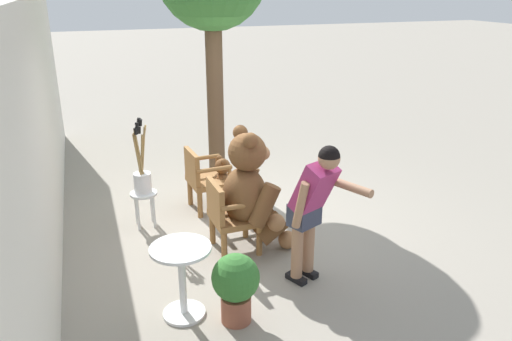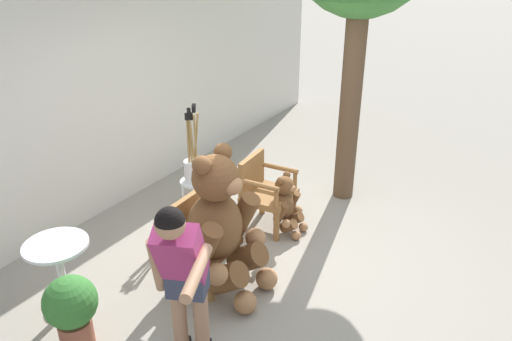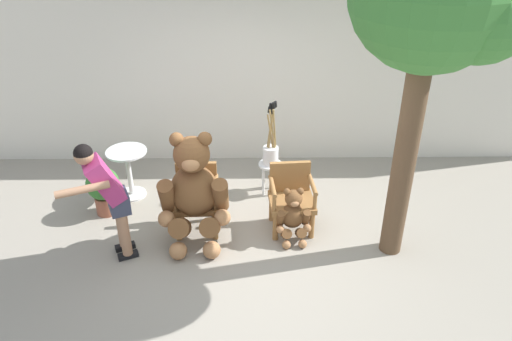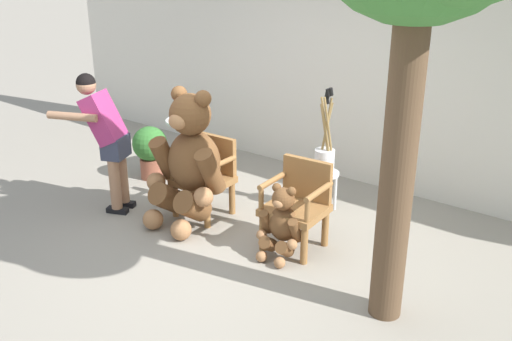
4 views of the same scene
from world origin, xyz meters
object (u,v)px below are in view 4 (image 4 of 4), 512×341
(round_side_table, at_px, (188,140))
(wooden_chair_left, at_px, (207,174))
(teddy_bear_small, at_px, (282,223))
(brush_bucket, at_px, (325,153))
(person_visitor, at_px, (105,132))
(teddy_bear_large, at_px, (189,159))
(white_stool, at_px, (323,181))
(wooden_chair_right, at_px, (298,203))
(potted_plant, at_px, (150,148))

(round_side_table, bearing_deg, wooden_chair_left, -36.66)
(teddy_bear_small, relative_size, brush_bucket, 0.76)
(person_visitor, bearing_deg, wooden_chair_left, 32.37)
(brush_bucket, xyz_separation_m, round_side_table, (-2.00, -0.08, -0.23))
(teddy_bear_large, bearing_deg, teddy_bear_small, -1.01)
(wooden_chair_left, height_order, person_visitor, person_visitor)
(person_visitor, distance_m, white_stool, 2.44)
(person_visitor, relative_size, white_stool, 3.34)
(wooden_chair_left, relative_size, teddy_bear_small, 1.18)
(wooden_chair_right, bearing_deg, round_side_table, 161.07)
(teddy_bear_small, height_order, person_visitor, person_visitor)
(wooden_chair_left, bearing_deg, round_side_table, 143.34)
(person_visitor, bearing_deg, brush_bucket, 37.13)
(teddy_bear_large, relative_size, round_side_table, 2.02)
(wooden_chair_left, bearing_deg, potted_plant, 165.63)
(wooden_chair_left, bearing_deg, teddy_bear_large, -89.04)
(wooden_chair_left, distance_m, white_stool, 1.29)
(teddy_bear_large, bearing_deg, wooden_chair_left, 90.96)
(wooden_chair_left, bearing_deg, brush_bucket, 41.17)
(white_stool, relative_size, potted_plant, 0.68)
(teddy_bear_large, height_order, potted_plant, teddy_bear_large)
(wooden_chair_left, relative_size, teddy_bear_large, 0.59)
(teddy_bear_small, height_order, brush_bucket, brush_bucket)
(wooden_chair_left, bearing_deg, person_visitor, -147.63)
(white_stool, height_order, brush_bucket, brush_bucket)
(wooden_chair_left, height_order, wooden_chair_right, same)
(brush_bucket, relative_size, potted_plant, 1.41)
(potted_plant, bearing_deg, wooden_chair_left, -14.37)
(round_side_table, relative_size, potted_plant, 1.06)
(person_visitor, height_order, potted_plant, person_visitor)
(wooden_chair_left, xyz_separation_m, teddy_bear_small, (1.21, -0.28, -0.11))
(wooden_chair_left, xyz_separation_m, brush_bucket, (0.97, 0.85, 0.22))
(round_side_table, distance_m, potted_plant, 0.51)
(wooden_chair_left, height_order, brush_bucket, brush_bucket)
(wooden_chair_left, bearing_deg, wooden_chair_right, -0.01)
(wooden_chair_right, bearing_deg, wooden_chair_left, 179.99)
(teddy_bear_large, height_order, round_side_table, teddy_bear_large)
(round_side_table, bearing_deg, wooden_chair_right, -18.93)
(teddy_bear_small, relative_size, white_stool, 1.58)
(teddy_bear_small, distance_m, white_stool, 1.16)
(white_stool, height_order, round_side_table, round_side_table)
(teddy_bear_small, bearing_deg, white_stool, 102.09)
(person_visitor, relative_size, brush_bucket, 1.61)
(wooden_chair_left, xyz_separation_m, round_side_table, (-1.03, 0.76, -0.01))
(white_stool, relative_size, round_side_table, 0.64)
(teddy_bear_large, bearing_deg, person_visitor, -160.65)
(brush_bucket, distance_m, round_side_table, 2.01)
(teddy_bear_large, distance_m, brush_bucket, 1.47)
(wooden_chair_left, distance_m, teddy_bear_small, 1.25)
(teddy_bear_large, bearing_deg, brush_bucket, 48.93)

